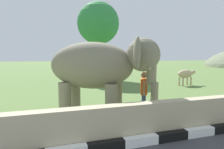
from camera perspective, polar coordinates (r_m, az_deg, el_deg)
barrier_parapet at (r=4.89m, az=-1.69°, el=-15.10°), size 28.00×0.36×1.00m
elephant at (r=6.87m, az=-3.33°, el=2.38°), size 3.95×3.45×2.86m
person_handler at (r=7.22m, az=9.53°, el=-5.00°), size 0.39×0.60×1.66m
cow_near at (r=15.99m, az=21.29°, el=0.09°), size 1.93×0.87×1.23m
tree_distant at (r=20.52m, az=-4.17°, el=15.06°), size 4.38×4.38×7.93m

